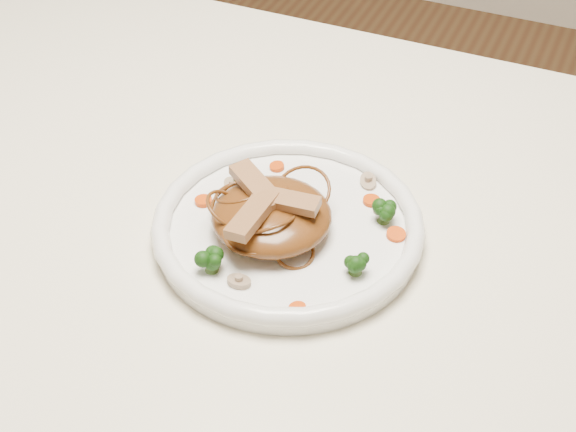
% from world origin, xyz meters
% --- Properties ---
extents(table, '(1.20, 0.80, 0.75)m').
position_xyz_m(table, '(0.00, 0.00, 0.65)').
color(table, '#F3EBCE').
rests_on(table, ground).
extents(plate, '(0.32, 0.32, 0.02)m').
position_xyz_m(plate, '(0.05, -0.06, 0.76)').
color(plate, white).
rests_on(plate, table).
extents(noodle_mound, '(0.14, 0.14, 0.04)m').
position_xyz_m(noodle_mound, '(0.03, -0.07, 0.79)').
color(noodle_mound, brown).
rests_on(noodle_mound, plate).
extents(chicken_a, '(0.07, 0.03, 0.01)m').
position_xyz_m(chicken_a, '(0.05, -0.07, 0.81)').
color(chicken_a, '#A6764E').
rests_on(chicken_a, noodle_mound).
extents(chicken_b, '(0.08, 0.06, 0.01)m').
position_xyz_m(chicken_b, '(0.01, -0.06, 0.81)').
color(chicken_b, '#A6764E').
rests_on(chicken_b, noodle_mound).
extents(chicken_c, '(0.03, 0.08, 0.01)m').
position_xyz_m(chicken_c, '(0.03, -0.11, 0.81)').
color(chicken_c, '#A6764E').
rests_on(chicken_c, noodle_mound).
extents(broccoli_0, '(0.03, 0.03, 0.03)m').
position_xyz_m(broccoli_0, '(0.14, -0.01, 0.78)').
color(broccoli_0, '#13420D').
rests_on(broccoli_0, plate).
extents(broccoli_1, '(0.03, 0.03, 0.03)m').
position_xyz_m(broccoli_1, '(-0.02, -0.02, 0.78)').
color(broccoli_1, '#13420D').
rests_on(broccoli_1, plate).
extents(broccoli_2, '(0.03, 0.03, 0.03)m').
position_xyz_m(broccoli_2, '(0.00, -0.15, 0.78)').
color(broccoli_2, '#13420D').
rests_on(broccoli_2, plate).
extents(broccoli_3, '(0.03, 0.03, 0.03)m').
position_xyz_m(broccoli_3, '(0.14, -0.10, 0.78)').
color(broccoli_3, '#13420D').
rests_on(broccoli_3, plate).
extents(carrot_0, '(0.02, 0.02, 0.00)m').
position_xyz_m(carrot_0, '(0.12, 0.01, 0.77)').
color(carrot_0, '#CF4C07').
rests_on(carrot_0, plate).
extents(carrot_1, '(0.03, 0.03, 0.00)m').
position_xyz_m(carrot_1, '(-0.05, -0.06, 0.77)').
color(carrot_1, '#CF4C07').
rests_on(carrot_1, plate).
extents(carrot_2, '(0.02, 0.02, 0.00)m').
position_xyz_m(carrot_2, '(0.16, -0.03, 0.77)').
color(carrot_2, '#CF4C07').
rests_on(carrot_2, plate).
extents(carrot_3, '(0.02, 0.02, 0.00)m').
position_xyz_m(carrot_3, '(-0.00, 0.03, 0.77)').
color(carrot_3, '#CF4C07').
rests_on(carrot_3, plate).
extents(carrot_4, '(0.02, 0.02, 0.00)m').
position_xyz_m(carrot_4, '(0.10, -0.17, 0.77)').
color(carrot_4, '#CF4C07').
rests_on(carrot_4, plate).
extents(mushroom_0, '(0.03, 0.03, 0.01)m').
position_xyz_m(mushroom_0, '(0.04, -0.16, 0.77)').
color(mushroom_0, tan).
rests_on(mushroom_0, plate).
extents(mushroom_1, '(0.03, 0.03, 0.01)m').
position_xyz_m(mushroom_1, '(0.13, 0.01, 0.77)').
color(mushroom_1, tan).
rests_on(mushroom_1, plate).
extents(mushroom_2, '(0.04, 0.04, 0.01)m').
position_xyz_m(mushroom_2, '(-0.04, -0.02, 0.77)').
color(mushroom_2, tan).
rests_on(mushroom_2, plate).
extents(mushroom_3, '(0.04, 0.04, 0.01)m').
position_xyz_m(mushroom_3, '(0.10, 0.04, 0.77)').
color(mushroom_3, tan).
rests_on(mushroom_3, plate).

